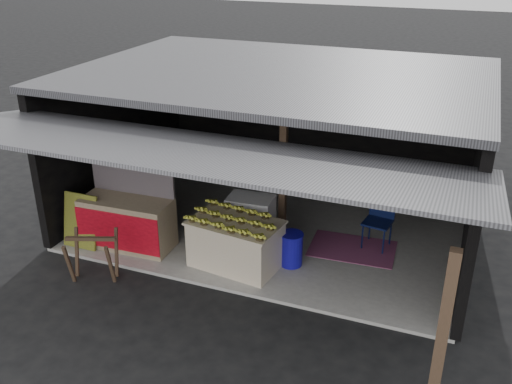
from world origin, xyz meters
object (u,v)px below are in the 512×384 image
at_px(plastic_chair, 380,215).
at_px(neighbor_stall, 128,220).
at_px(banana_table, 236,243).
at_px(sawhorse, 93,253).
at_px(white_crate, 251,220).
at_px(water_barrel, 291,250).

bearing_deg(plastic_chair, neighbor_stall, -149.89).
distance_m(banana_table, sawhorse, 2.33).
bearing_deg(plastic_chair, sawhorse, -137.61).
relative_size(banana_table, sawhorse, 1.77).
xyz_separation_m(neighbor_stall, plastic_chair, (4.17, 1.65, 0.09)).
bearing_deg(white_crate, sawhorse, -137.53).
bearing_deg(banana_table, white_crate, 101.79).
bearing_deg(sawhorse, banana_table, 10.16).
distance_m(white_crate, neighbor_stall, 2.19).
relative_size(banana_table, water_barrel, 2.87).
xyz_separation_m(neighbor_stall, water_barrel, (2.93, 0.43, -0.22)).
relative_size(white_crate, water_barrel, 1.60).
bearing_deg(plastic_chair, white_crate, -152.45).
height_order(white_crate, plastic_chair, plastic_chair).
height_order(neighbor_stall, sawhorse, neighbor_stall).
bearing_deg(neighbor_stall, white_crate, 21.92).
bearing_deg(water_barrel, neighbor_stall, -171.68).
bearing_deg(banana_table, water_barrel, 30.04).
relative_size(white_crate, plastic_chair, 0.90).
relative_size(white_crate, neighbor_stall, 0.54).
height_order(banana_table, plastic_chair, plastic_chair).
height_order(neighbor_stall, water_barrel, neighbor_stall).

